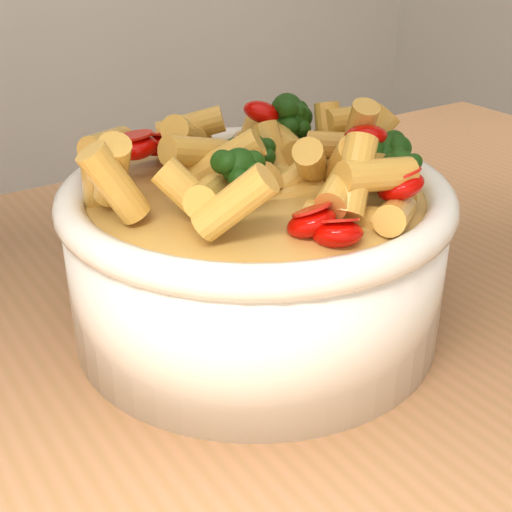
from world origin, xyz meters
TOP-DOWN VIEW (x-y plane):
  - table at (0.00, 0.00)m, footprint 1.20×0.80m
  - serving_bowl at (-0.01, 0.04)m, footprint 0.26×0.26m
  - pasta_salad at (-0.01, 0.04)m, footprint 0.21×0.21m

SIDE VIEW (x-z plane):
  - table at x=0.00m, z-range 0.35..1.25m
  - serving_bowl at x=-0.01m, z-range 0.90..1.01m
  - pasta_salad at x=-0.01m, z-range 1.00..1.05m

